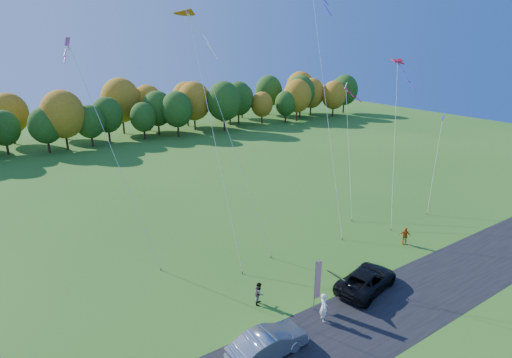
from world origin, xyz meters
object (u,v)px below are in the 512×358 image
black_suv (367,280)px  person_east (405,236)px  silver_sedan (268,343)px  feather_flag (317,280)px

black_suv → person_east: bearing=-83.3°
black_suv → silver_sedan: bearing=85.4°
person_east → black_suv: bearing=-113.1°
person_east → feather_flag: (-12.49, -2.57, 1.42)m
black_suv → feather_flag: 4.73m
black_suv → person_east: person_east is taller
black_suv → feather_flag: bearing=73.6°
silver_sedan → feather_flag: 5.47m
silver_sedan → black_suv: bearing=-84.2°
feather_flag → black_suv: bearing=-3.5°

